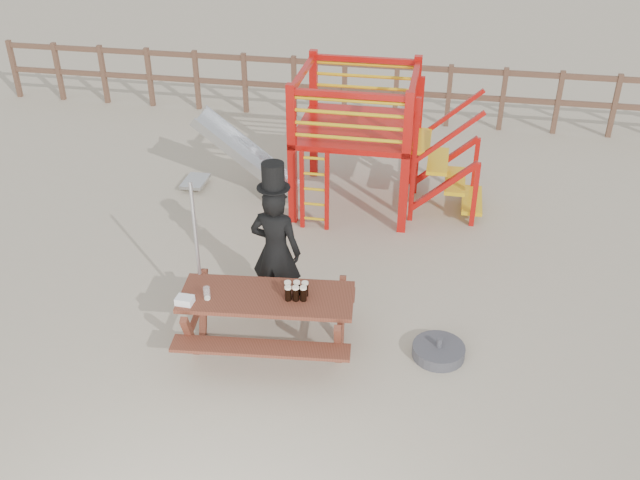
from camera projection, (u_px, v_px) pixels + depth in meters
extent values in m
plane|color=tan|center=(292.00, 344.00, 8.14)|extent=(60.00, 60.00, 0.00)
cube|color=brown|center=(371.00, 65.00, 13.47)|extent=(15.00, 0.06, 0.10)
cube|color=brown|center=(370.00, 91.00, 13.73)|extent=(15.00, 0.06, 0.10)
cube|color=brown|center=(14.00, 69.00, 14.90)|extent=(0.09, 0.09, 1.20)
cube|color=brown|center=(58.00, 72.00, 14.75)|extent=(0.09, 0.09, 1.20)
cube|color=brown|center=(104.00, 74.00, 14.59)|extent=(0.09, 0.09, 1.20)
cube|color=brown|center=(150.00, 77.00, 14.43)|extent=(0.09, 0.09, 1.20)
cube|color=brown|center=(197.00, 80.00, 14.28)|extent=(0.09, 0.09, 1.20)
cube|color=brown|center=(245.00, 83.00, 14.12)|extent=(0.09, 0.09, 1.20)
cube|color=brown|center=(294.00, 86.00, 13.96)|extent=(0.09, 0.09, 1.20)
cube|color=brown|center=(344.00, 89.00, 13.80)|extent=(0.09, 0.09, 1.20)
cube|color=brown|center=(396.00, 93.00, 13.65)|extent=(0.09, 0.09, 1.20)
cube|color=brown|center=(449.00, 96.00, 13.49)|extent=(0.09, 0.09, 1.20)
cube|color=brown|center=(503.00, 99.00, 13.33)|extent=(0.09, 0.09, 1.20)
cube|color=brown|center=(558.00, 103.00, 13.18)|extent=(0.09, 0.09, 1.20)
cube|color=brown|center=(614.00, 106.00, 13.02)|extent=(0.09, 0.09, 1.20)
cube|color=#B4100C|center=(292.00, 156.00, 10.05)|extent=(0.12, 0.12, 2.10)
cube|color=#B4100C|center=(406.00, 165.00, 9.80)|extent=(0.12, 0.12, 2.10)
cube|color=#B4100C|center=(314.00, 115.00, 11.40)|extent=(0.12, 0.12, 2.10)
cube|color=#B4100C|center=(414.00, 122.00, 11.15)|extent=(0.12, 0.12, 2.10)
cube|color=#B4100C|center=(356.00, 129.00, 10.52)|extent=(1.72, 1.72, 0.08)
cube|color=#B4100C|center=(350.00, 95.00, 9.44)|extent=(1.60, 0.08, 0.08)
cube|color=#B4100C|center=(365.00, 59.00, 10.78)|extent=(1.60, 0.08, 0.08)
cube|color=#B4100C|center=(303.00, 73.00, 10.24)|extent=(0.08, 1.60, 0.08)
cube|color=#B4100C|center=(414.00, 79.00, 9.98)|extent=(0.08, 1.60, 0.08)
cylinder|color=gold|center=(349.00, 138.00, 9.76)|extent=(1.50, 0.05, 0.05)
cylinder|color=gold|center=(364.00, 99.00, 11.10)|extent=(1.50, 0.05, 0.05)
cylinder|color=gold|center=(349.00, 126.00, 9.66)|extent=(1.50, 0.05, 0.05)
cylinder|color=gold|center=(364.00, 88.00, 11.01)|extent=(1.50, 0.05, 0.05)
cylinder|color=gold|center=(349.00, 113.00, 9.57)|extent=(1.50, 0.05, 0.05)
cylinder|color=gold|center=(365.00, 76.00, 10.92)|extent=(1.50, 0.05, 0.05)
cylinder|color=gold|center=(349.00, 101.00, 9.48)|extent=(1.50, 0.05, 0.05)
cylinder|color=gold|center=(365.00, 65.00, 10.82)|extent=(1.50, 0.05, 0.05)
cube|color=#B4100C|center=(302.00, 190.00, 10.13)|extent=(0.06, 0.06, 1.20)
cube|color=#B4100C|center=(327.00, 192.00, 10.07)|extent=(0.06, 0.06, 1.20)
cylinder|color=gold|center=(315.00, 219.00, 10.34)|extent=(0.36, 0.04, 0.04)
cylinder|color=gold|center=(315.00, 204.00, 10.21)|extent=(0.36, 0.04, 0.04)
cylinder|color=gold|center=(315.00, 189.00, 10.09)|extent=(0.36, 0.04, 0.04)
cylinder|color=gold|center=(314.00, 174.00, 9.96)|extent=(0.36, 0.04, 0.04)
cylinder|color=gold|center=(314.00, 158.00, 9.84)|extent=(0.36, 0.04, 0.04)
cube|color=gold|center=(420.00, 141.00, 10.44)|extent=(0.30, 0.90, 0.06)
cube|color=gold|center=(438.00, 161.00, 10.55)|extent=(0.30, 0.90, 0.06)
cube|color=gold|center=(455.00, 181.00, 10.66)|extent=(0.30, 0.90, 0.06)
cube|color=gold|center=(472.00, 200.00, 10.77)|extent=(0.30, 0.90, 0.06)
cube|color=#B4100C|center=(444.00, 186.00, 10.24)|extent=(0.95, 0.08, 0.86)
cube|color=#B4100C|center=(446.00, 160.00, 11.00)|extent=(0.95, 0.08, 0.86)
cube|color=silver|center=(247.00, 156.00, 11.09)|extent=(1.53, 0.55, 1.21)
cube|color=silver|center=(242.00, 161.00, 10.84)|extent=(1.58, 0.04, 1.28)
cube|color=silver|center=(252.00, 147.00, 11.30)|extent=(1.58, 0.04, 1.28)
cube|color=silver|center=(195.00, 181.00, 11.50)|extent=(0.35, 0.55, 0.05)
cube|color=brown|center=(267.00, 297.00, 7.72)|extent=(1.94, 0.89, 0.05)
cube|color=brown|center=(260.00, 348.00, 7.42)|extent=(1.90, 0.45, 0.04)
cube|color=brown|center=(274.00, 291.00, 8.31)|extent=(1.90, 0.45, 0.04)
cube|color=brown|center=(197.00, 320.00, 7.97)|extent=(0.18, 1.13, 0.68)
cube|color=brown|center=(340.00, 328.00, 7.85)|extent=(0.18, 1.13, 0.68)
imported|color=black|center=(276.00, 252.00, 8.28)|extent=(0.64, 0.46, 1.66)
cube|color=#10910D|center=(279.00, 231.00, 8.29)|extent=(0.07, 0.02, 0.39)
cylinder|color=black|center=(273.00, 187.00, 7.85)|extent=(0.38, 0.38, 0.01)
cylinder|color=black|center=(273.00, 175.00, 7.77)|extent=(0.25, 0.25, 0.29)
cube|color=white|center=(277.00, 162.00, 7.82)|extent=(0.13, 0.02, 0.03)
cylinder|color=#B2B2B7|center=(198.00, 258.00, 7.95)|extent=(0.04, 0.04, 1.89)
cylinder|color=#3D3D42|center=(438.00, 351.00, 7.93)|extent=(0.59, 0.59, 0.14)
cylinder|color=#3D3D42|center=(439.00, 342.00, 7.86)|extent=(0.07, 0.07, 0.11)
cube|color=white|center=(185.00, 300.00, 7.56)|extent=(0.19, 0.15, 0.08)
cylinder|color=black|center=(288.00, 294.00, 7.60)|extent=(0.07, 0.07, 0.15)
cylinder|color=#FEEFD0|center=(288.00, 288.00, 7.55)|extent=(0.07, 0.07, 0.02)
cylinder|color=black|center=(296.00, 294.00, 7.59)|extent=(0.07, 0.07, 0.15)
cylinder|color=#FEEFD0|center=(296.00, 288.00, 7.55)|extent=(0.07, 0.07, 0.02)
cylinder|color=black|center=(303.00, 294.00, 7.59)|extent=(0.07, 0.07, 0.15)
cylinder|color=#FEEFD0|center=(303.00, 288.00, 7.55)|extent=(0.07, 0.07, 0.02)
cylinder|color=black|center=(288.00, 289.00, 7.68)|extent=(0.07, 0.07, 0.15)
cylinder|color=#FEEFD0|center=(288.00, 283.00, 7.63)|extent=(0.07, 0.07, 0.02)
cylinder|color=black|center=(297.00, 289.00, 7.68)|extent=(0.07, 0.07, 0.15)
cylinder|color=#FEEFD0|center=(297.00, 282.00, 7.63)|extent=(0.07, 0.07, 0.02)
cylinder|color=black|center=(305.00, 290.00, 7.67)|extent=(0.07, 0.07, 0.15)
cylinder|color=#FEEFD0|center=(305.00, 283.00, 7.62)|extent=(0.07, 0.07, 0.02)
cylinder|color=silver|center=(207.00, 293.00, 7.61)|extent=(0.07, 0.07, 0.15)
cylinder|color=#FEEFD0|center=(207.00, 298.00, 7.64)|extent=(0.06, 0.06, 0.02)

